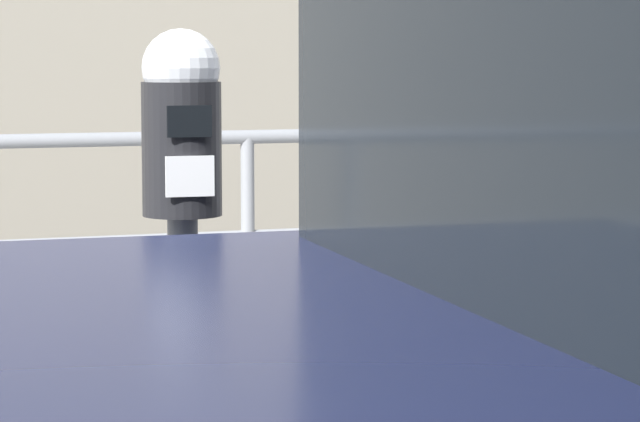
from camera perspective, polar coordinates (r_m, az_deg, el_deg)
name	(u,v)px	position (r m, az deg, el deg)	size (l,w,h in m)	color
parking_meter	(182,190)	(3.29, -5.47, 0.83)	(0.18, 0.19, 1.38)	slate
pedestrian_at_meter	(433,167)	(3.66, 4.48, 1.76)	(0.63, 0.61, 1.79)	#1E233F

